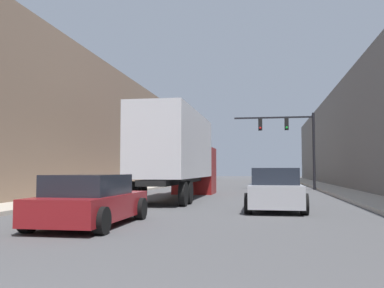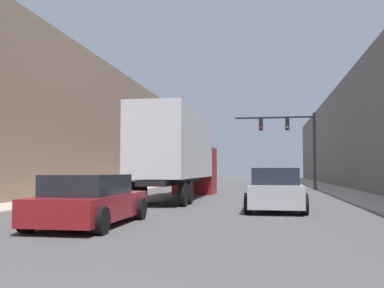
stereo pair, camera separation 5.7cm
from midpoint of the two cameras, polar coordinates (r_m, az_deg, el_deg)
name	(u,v)px [view 1 (the left image)]	position (r m, az deg, el deg)	size (l,w,h in m)	color
sidewalk_right	(334,190)	(32.12, 18.33, -5.78)	(2.15, 80.00, 0.15)	#B2A899
sidewalk_left	(143,188)	(33.11, -6.62, -5.86)	(2.15, 80.00, 0.15)	#B2A899
building_left	(93,134)	(34.57, -13.07, 1.34)	(6.00, 80.00, 8.63)	#846B56
semi_truck	(180,153)	(21.88, -1.73, -1.21)	(2.40, 11.60, 4.21)	silver
sedan_car	(91,201)	(11.74, -13.49, -7.40)	(2.06, 4.36, 1.34)	maroon
suv_car	(275,190)	(16.08, 10.89, -6.03)	(2.06, 4.66, 1.54)	#B7B7BC
traffic_signal_gantry	(294,137)	(32.76, 13.34, 0.98)	(5.95, 0.35, 5.71)	black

